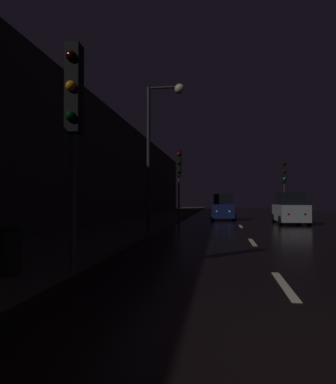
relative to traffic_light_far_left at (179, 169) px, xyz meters
name	(u,v)px	position (x,y,z in m)	size (l,w,h in m)	color
ground	(236,220)	(4.16, 4.08, -3.82)	(25.32, 84.00, 0.02)	black
sidewalk_left	(158,218)	(-2.30, 4.08, -3.74)	(4.40, 84.00, 0.15)	#38332B
building_facade_left	(116,169)	(-4.90, 0.58, 0.15)	(0.80, 63.00, 7.92)	#2D2B28
lane_centerline	(240,225)	(4.16, -2.29, -3.81)	(0.16, 29.75, 0.01)	beige
traffic_light_far_left	(179,169)	(0.00, 0.00, 0.00)	(0.32, 0.46, 5.21)	#38383A
traffic_light_near_left	(74,107)	(-0.10, -17.31, -0.22)	(0.32, 0.47, 4.93)	#38383A
traffic_light_far_right	(284,176)	(8.32, 5.87, -0.18)	(0.35, 0.48, 4.98)	#38383A
streetlamp_overhead	(159,135)	(0.28, -9.34, 0.69)	(1.70, 0.44, 6.73)	#2D2D30
trash_bin_curbside	(7,251)	(-1.13, -18.02, -3.19)	(0.55, 0.55, 0.93)	black
car_approaching_headlights	(223,208)	(3.14, 3.56, -2.87)	(1.89, 4.10, 2.06)	#141E51
car_parked_right_far	(290,210)	(7.52, -0.61, -2.86)	(1.92, 4.15, 2.09)	#A5A8AD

